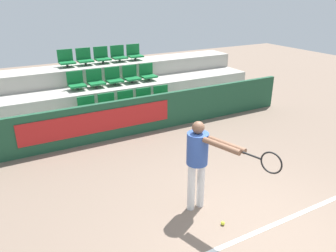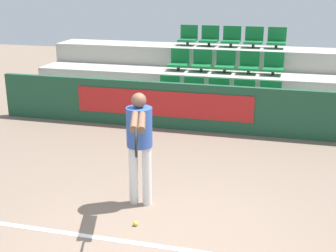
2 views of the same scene
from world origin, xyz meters
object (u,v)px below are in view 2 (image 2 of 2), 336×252
object	(u,v)px
stadium_chair_11	(210,38)
tennis_ball	(136,223)
stadium_chair_7	(225,63)
stadium_chair_12	(231,38)
stadium_chair_2	(218,92)
stadium_chair_10	(188,37)
stadium_chair_8	(249,65)
stadium_chair_14	(277,40)
tennis_player	(139,137)
stadium_chair_0	(169,89)
stadium_chair_5	(179,61)
stadium_chair_6	(202,62)
stadium_chair_1	(193,91)
stadium_chair_9	(274,66)
stadium_chair_3	(244,94)
stadium_chair_4	(270,96)
stadium_chair_13	(254,39)

from	to	relation	value
stadium_chair_11	tennis_ball	xyz separation A→B (m)	(0.25, -6.80, -1.58)
stadium_chair_7	stadium_chair_12	size ratio (longest dim) A/B	1.00
stadium_chair_2	stadium_chair_10	xyz separation A→B (m)	(-1.12, 1.99, 0.94)
stadium_chair_8	stadium_chair_10	world-z (taller)	stadium_chair_10
stadium_chair_7	stadium_chair_11	world-z (taller)	stadium_chair_11
stadium_chair_14	tennis_player	distance (m)	6.46
stadium_chair_0	tennis_ball	distance (m)	4.91
stadium_chair_0	stadium_chair_5	xyz separation A→B (m)	(0.00, 1.00, 0.47)
stadium_chair_6	stadium_chair_8	world-z (taller)	same
stadium_chair_1	stadium_chair_9	bearing A→B (deg)	30.79
stadium_chair_3	stadium_chair_1	bearing A→B (deg)	180.00
stadium_chair_14	tennis_player	world-z (taller)	stadium_chair_14
stadium_chair_14	tennis_player	xyz separation A→B (m)	(-1.54, -6.25, -0.59)
stadium_chair_5	tennis_player	world-z (taller)	tennis_player
stadium_chair_0	stadium_chair_12	world-z (taller)	stadium_chair_12
stadium_chair_14	stadium_chair_6	bearing A→B (deg)	-149.21
stadium_chair_10	tennis_ball	size ratio (longest dim) A/B	7.63
stadium_chair_1	stadium_chair_11	size ratio (longest dim) A/B	1.00
stadium_chair_14	stadium_chair_10	bearing A→B (deg)	180.00
stadium_chair_9	tennis_ball	xyz separation A→B (m)	(-1.43, -5.80, -1.11)
stadium_chair_3	stadium_chair_4	world-z (taller)	same
stadium_chair_4	stadium_chair_11	xyz separation A→B (m)	(-1.67, 1.99, 0.94)
stadium_chair_10	tennis_ball	xyz separation A→B (m)	(0.81, -6.80, -1.58)
stadium_chair_3	stadium_chair_4	size ratio (longest dim) A/B	1.00
stadium_chair_5	stadium_chair_14	xyz separation A→B (m)	(2.23, 1.00, 0.47)
stadium_chair_0	stadium_chair_4	size ratio (longest dim) A/B	1.00
stadium_chair_5	stadium_chair_14	size ratio (longest dim) A/B	1.00
stadium_chair_1	tennis_ball	size ratio (longest dim) A/B	7.63
stadium_chair_0	stadium_chair_11	xyz separation A→B (m)	(0.56, 1.99, 0.94)
stadium_chair_6	stadium_chair_10	size ratio (longest dim) A/B	1.00
stadium_chair_7	stadium_chair_14	bearing A→B (deg)	41.79
stadium_chair_13	stadium_chair_3	bearing A→B (deg)	-90.00
stadium_chair_2	stadium_chair_7	xyz separation A→B (m)	(0.00, 1.00, 0.47)
stadium_chair_2	stadium_chair_5	distance (m)	1.57
stadium_chair_6	stadium_chair_13	distance (m)	1.57
stadium_chair_2	tennis_player	bearing A→B (deg)	-95.63
stadium_chair_5	stadium_chair_8	bearing A→B (deg)	0.00
stadium_chair_12	stadium_chair_14	world-z (taller)	same
stadium_chair_7	stadium_chair_14	size ratio (longest dim) A/B	1.00
stadium_chair_6	stadium_chair_14	world-z (taller)	stadium_chair_14
stadium_chair_4	stadium_chair_14	xyz separation A→B (m)	(0.00, 1.99, 0.94)
stadium_chair_4	stadium_chair_7	bearing A→B (deg)	138.21
stadium_chair_8	stadium_chair_4	bearing A→B (deg)	-60.77
stadium_chair_3	stadium_chair_7	distance (m)	1.24
stadium_chair_13	stadium_chair_14	bearing A→B (deg)	0.00
stadium_chair_5	tennis_ball	world-z (taller)	stadium_chair_5
stadium_chair_4	tennis_ball	world-z (taller)	stadium_chair_4
stadium_chair_8	stadium_chair_7	bearing A→B (deg)	180.00
stadium_chair_11	stadium_chair_9	bearing A→B (deg)	-30.79
stadium_chair_7	stadium_chair_8	size ratio (longest dim) A/B	1.00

